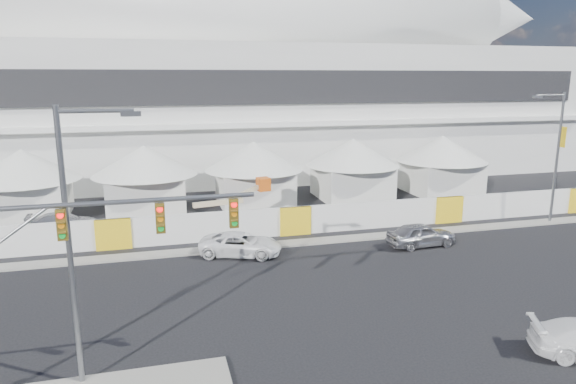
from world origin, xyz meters
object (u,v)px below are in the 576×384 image
object	(u,v)px
lot_car_c	(64,222)
streetlight_median	(76,230)
streetlight_curb	(556,149)
sedan_silver	(421,235)
pickup_curb	(241,244)
traffic_mast	(37,278)
boom_lift	(212,217)

from	to	relation	value
lot_car_c	streetlight_median	distance (m)	21.05
streetlight_curb	sedan_silver	bearing A→B (deg)	-168.12
pickup_curb	lot_car_c	bearing A→B (deg)	73.68
lot_car_c	traffic_mast	world-z (taller)	traffic_mast
traffic_mast	streetlight_median	bearing A→B (deg)	15.48
boom_lift	traffic_mast	bearing A→B (deg)	-122.98
sedan_silver	streetlight_median	size ratio (longest dim) A/B	0.46
pickup_curb	streetlight_curb	world-z (taller)	streetlight_curb
sedan_silver	lot_car_c	xyz separation A→B (m)	(-22.93, 9.31, -0.08)
traffic_mast	streetlight_median	xyz separation A→B (m)	(1.26, 0.35, 1.45)
lot_car_c	traffic_mast	bearing A→B (deg)	-175.54
pickup_curb	lot_car_c	size ratio (longest dim) A/B	1.05
lot_car_c	streetlight_curb	xyz separation A→B (m)	(34.96, -6.78, 4.94)
sedan_silver	streetlight_curb	bearing A→B (deg)	-81.01
streetlight_median	boom_lift	bearing A→B (deg)	70.00
streetlight_median	boom_lift	size ratio (longest dim) A/B	1.39
sedan_silver	boom_lift	size ratio (longest dim) A/B	0.65
sedan_silver	traffic_mast	bearing A→B (deg)	115.67
pickup_curb	streetlight_median	xyz separation A→B (m)	(-7.55, -12.06, 5.05)
boom_lift	sedan_silver	bearing A→B (deg)	-38.94
sedan_silver	traffic_mast	size ratio (longest dim) A/B	0.47
streetlight_median	streetlight_curb	xyz separation A→B (m)	(31.19, 13.30, -0.12)
sedan_silver	streetlight_curb	distance (m)	13.22
traffic_mast	streetlight_curb	size ratio (longest dim) A/B	0.99
pickup_curb	sedan_silver	bearing A→B (deg)	-77.34
lot_car_c	streetlight_median	world-z (taller)	streetlight_median
lot_car_c	boom_lift	distance (m)	10.50
streetlight_median	traffic_mast	bearing A→B (deg)	-164.52
pickup_curb	lot_car_c	world-z (taller)	pickup_curb
pickup_curb	streetlight_curb	distance (m)	24.19
sedan_silver	streetlight_curb	size ratio (longest dim) A/B	0.47
pickup_curb	boom_lift	world-z (taller)	boom_lift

